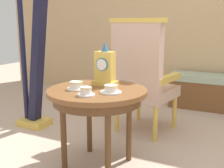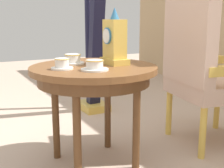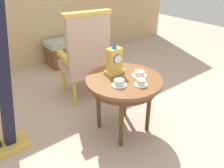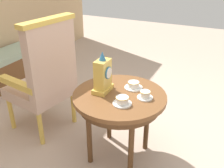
% 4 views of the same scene
% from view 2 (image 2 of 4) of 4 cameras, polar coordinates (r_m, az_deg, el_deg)
% --- Properties ---
extents(ground_plane, '(10.00, 10.00, 0.00)m').
position_cam_2_polar(ground_plane, '(1.95, -1.84, -14.99)').
color(ground_plane, '#BCA38E').
extents(side_table, '(0.75, 0.75, 0.62)m').
position_cam_2_polar(side_table, '(1.81, -3.41, 1.12)').
color(side_table, brown).
rests_on(side_table, ground).
extents(teacup_left, '(0.14, 0.14, 0.06)m').
position_cam_2_polar(teacup_left, '(1.88, -7.33, 4.57)').
color(teacup_left, white).
rests_on(teacup_left, side_table).
extents(teacup_right, '(0.12, 0.12, 0.06)m').
position_cam_2_polar(teacup_right, '(1.69, -9.30, 3.64)').
color(teacup_right, white).
rests_on(teacup_right, side_table).
extents(teacup_center, '(0.15, 0.15, 0.06)m').
position_cam_2_polar(teacup_center, '(1.63, -3.26, 3.42)').
color(teacup_center, white).
rests_on(teacup_center, side_table).
extents(mantel_clock, '(0.19, 0.11, 0.34)m').
position_cam_2_polar(mantel_clock, '(1.85, 0.45, 7.88)').
color(mantel_clock, gold).
rests_on(mantel_clock, side_table).
extents(armchair, '(0.62, 0.61, 1.14)m').
position_cam_2_polar(armchair, '(2.20, 16.44, 3.93)').
color(armchair, '#CCA893').
rests_on(armchair, ground).
extents(harp, '(0.40, 0.24, 1.72)m').
position_cam_2_polar(harp, '(2.90, -3.42, 8.28)').
color(harp, gold).
rests_on(harp, ground).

